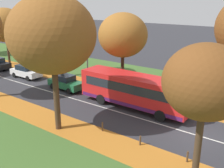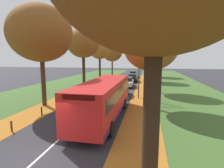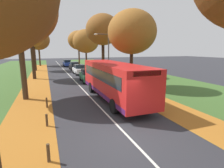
{
  "view_description": "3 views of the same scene",
  "coord_description": "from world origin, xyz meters",
  "px_view_note": "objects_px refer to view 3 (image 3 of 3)",
  "views": [
    {
      "loc": [
        -17.24,
        -4.99,
        9.41
      ],
      "look_at": [
        1.13,
        8.47,
        1.98
      ],
      "focal_mm": 42.0,
      "sensor_mm": 36.0,
      "label": 1
    },
    {
      "loc": [
        4.98,
        -6.64,
        4.69
      ],
      "look_at": [
        1.22,
        11.76,
        1.96
      ],
      "focal_mm": 28.0,
      "sensor_mm": 36.0,
      "label": 2
    },
    {
      "loc": [
        -3.44,
        -6.83,
        4.08
      ],
      "look_at": [
        1.71,
        6.75,
        1.2
      ],
      "focal_mm": 28.0,
      "sensor_mm": 36.0,
      "label": 3
    }
  ],
  "objects_px": {
    "tree_left_far": "(33,37)",
    "car_black_third_in_line": "(74,66)",
    "tree_right_mid": "(103,30)",
    "tree_right_far": "(86,41)",
    "streetlamp_right": "(106,52)",
    "bus": "(113,79)",
    "tree_right_distant": "(79,40)",
    "tree_left_near": "(17,9)",
    "car_green_lead": "(88,75)",
    "tree_left_distant": "(38,40)",
    "tree_right_near": "(132,32)",
    "bollard_second": "(47,120)",
    "bollard_nearest": "(48,153)",
    "car_blue_fourth_in_line": "(67,63)",
    "bollard_third": "(47,103)",
    "tree_left_mid": "(30,27)",
    "car_white_following": "(79,69)"
  },
  "relations": [
    {
      "from": "tree_left_far",
      "to": "car_black_third_in_line",
      "type": "xyz_separation_m",
      "value": [
        7.33,
        -1.51,
        -5.6
      ]
    },
    {
      "from": "tree_right_mid",
      "to": "tree_right_far",
      "type": "xyz_separation_m",
      "value": [
        -0.13,
        11.29,
        -1.19
      ]
    },
    {
      "from": "streetlamp_right",
      "to": "bus",
      "type": "distance_m",
      "value": 8.08
    },
    {
      "from": "tree_right_far",
      "to": "bus",
      "type": "relative_size",
      "value": 0.79
    },
    {
      "from": "tree_right_distant",
      "to": "tree_left_near",
      "type": "bearing_deg",
      "value": -107.88
    },
    {
      "from": "tree_left_near",
      "to": "car_green_lead",
      "type": "height_order",
      "value": "tree_left_near"
    },
    {
      "from": "tree_left_far",
      "to": "tree_right_mid",
      "type": "relative_size",
      "value": 0.9
    },
    {
      "from": "tree_left_far",
      "to": "tree_left_distant",
      "type": "distance_m",
      "value": 10.85
    },
    {
      "from": "tree_right_near",
      "to": "bollard_second",
      "type": "distance_m",
      "value": 12.76
    },
    {
      "from": "tree_left_near",
      "to": "bollard_nearest",
      "type": "xyz_separation_m",
      "value": [
        1.61,
        -9.5,
        -6.72
      ]
    },
    {
      "from": "car_black_third_in_line",
      "to": "car_blue_fourth_in_line",
      "type": "distance_m",
      "value": 7.77
    },
    {
      "from": "tree_right_near",
      "to": "tree_right_distant",
      "type": "bearing_deg",
      "value": 90.03
    },
    {
      "from": "tree_right_distant",
      "to": "bollard_second",
      "type": "relative_size",
      "value": 13.02
    },
    {
      "from": "tree_left_near",
      "to": "bollard_third",
      "type": "xyz_separation_m",
      "value": [
        1.63,
        -2.98,
        -6.71
      ]
    },
    {
      "from": "tree_left_mid",
      "to": "streetlamp_right",
      "type": "height_order",
      "value": "tree_left_mid"
    },
    {
      "from": "bus",
      "to": "car_blue_fourth_in_line",
      "type": "bearing_deg",
      "value": 90.41
    },
    {
      "from": "tree_right_near",
      "to": "bollard_third",
      "type": "height_order",
      "value": "tree_right_near"
    },
    {
      "from": "tree_right_near",
      "to": "car_white_following",
      "type": "xyz_separation_m",
      "value": [
        -3.43,
        12.2,
        -5.04
      ]
    },
    {
      "from": "tree_right_distant",
      "to": "bus",
      "type": "relative_size",
      "value": 0.87
    },
    {
      "from": "tree_left_near",
      "to": "bus",
      "type": "relative_size",
      "value": 0.94
    },
    {
      "from": "car_white_following",
      "to": "car_black_third_in_line",
      "type": "relative_size",
      "value": 1.01
    },
    {
      "from": "bollard_nearest",
      "to": "bollard_third",
      "type": "bearing_deg",
      "value": 89.84
    },
    {
      "from": "streetlamp_right",
      "to": "car_blue_fourth_in_line",
      "type": "distance_m",
      "value": 23.06
    },
    {
      "from": "tree_left_mid",
      "to": "bollard_second",
      "type": "xyz_separation_m",
      "value": [
        1.44,
        -17.14,
        -6.71
      ]
    },
    {
      "from": "tree_left_near",
      "to": "tree_right_far",
      "type": "distance_m",
      "value": 23.73
    },
    {
      "from": "tree_left_far",
      "to": "car_green_lead",
      "type": "bearing_deg",
      "value": -66.07
    },
    {
      "from": "tree_left_far",
      "to": "tree_left_near",
      "type": "bearing_deg",
      "value": -89.61
    },
    {
      "from": "bollard_third",
      "to": "bus",
      "type": "xyz_separation_m",
      "value": [
        5.25,
        0.48,
        1.33
      ]
    },
    {
      "from": "car_green_lead",
      "to": "car_blue_fourth_in_line",
      "type": "xyz_separation_m",
      "value": [
        -0.07,
        21.75,
        0.0
      ]
    },
    {
      "from": "tree_right_mid",
      "to": "car_white_following",
      "type": "relative_size",
      "value": 2.19
    },
    {
      "from": "tree_left_near",
      "to": "car_blue_fourth_in_line",
      "type": "xyz_separation_m",
      "value": [
        6.67,
        27.84,
        -6.27
      ]
    },
    {
      "from": "tree_right_far",
      "to": "tree_right_mid",
      "type": "bearing_deg",
      "value": -89.36
    },
    {
      "from": "tree_right_far",
      "to": "car_black_third_in_line",
      "type": "height_order",
      "value": "tree_right_far"
    },
    {
      "from": "bollard_third",
      "to": "tree_right_distant",
      "type": "bearing_deg",
      "value": 76.02
    },
    {
      "from": "bollard_nearest",
      "to": "car_white_following",
      "type": "distance_m",
      "value": 23.5
    },
    {
      "from": "tree_left_far",
      "to": "tree_right_distant",
      "type": "height_order",
      "value": "tree_right_distant"
    },
    {
      "from": "tree_right_far",
      "to": "tree_right_distant",
      "type": "bearing_deg",
      "value": 87.89
    },
    {
      "from": "tree_left_distant",
      "to": "bus",
      "type": "relative_size",
      "value": 0.85
    },
    {
      "from": "bollard_second",
      "to": "bus",
      "type": "bearing_deg",
      "value": 35.27
    },
    {
      "from": "bollard_second",
      "to": "car_black_third_in_line",
      "type": "distance_m",
      "value": 26.91
    },
    {
      "from": "tree_left_distant",
      "to": "bollard_second",
      "type": "xyz_separation_m",
      "value": [
        1.16,
        -38.67,
        -6.05
      ]
    },
    {
      "from": "bollard_second",
      "to": "car_white_following",
      "type": "xyz_separation_m",
      "value": [
        5.37,
        19.61,
        0.47
      ]
    },
    {
      "from": "tree_right_distant",
      "to": "car_blue_fourth_in_line",
      "type": "xyz_separation_m",
      "value": [
        -3.71,
        -4.33,
        -5.68
      ]
    },
    {
      "from": "tree_left_far",
      "to": "streetlamp_right",
      "type": "relative_size",
      "value": 1.39
    },
    {
      "from": "bollard_second",
      "to": "tree_left_near",
      "type": "bearing_deg",
      "value": 104.32
    },
    {
      "from": "tree_left_mid",
      "to": "car_green_lead",
      "type": "height_order",
      "value": "tree_left_mid"
    },
    {
      "from": "tree_left_near",
      "to": "tree_left_mid",
      "type": "relative_size",
      "value": 1.05
    },
    {
      "from": "bollard_second",
      "to": "streetlamp_right",
      "type": "bearing_deg",
      "value": 57.28
    },
    {
      "from": "car_white_following",
      "to": "tree_right_near",
      "type": "bearing_deg",
      "value": -74.31
    },
    {
      "from": "bollard_nearest",
      "to": "tree_right_near",
      "type": "bearing_deg",
      "value": 50.58
    }
  ]
}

